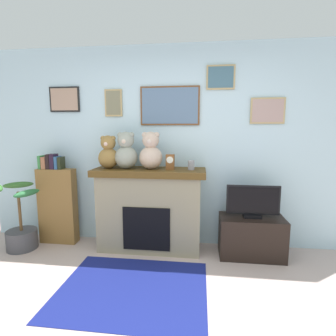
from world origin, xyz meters
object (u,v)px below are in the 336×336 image
(mantel_clock, at_px, (170,162))
(bookshelf, at_px, (57,203))
(teddy_bear_brown, at_px, (108,154))
(teddy_bear_tan, at_px, (126,152))
(potted_plant, at_px, (21,229))
(television, at_px, (253,202))
(tv_stand, at_px, (251,237))
(candle_jar, at_px, (191,165))
(fireplace, at_px, (150,209))
(teddy_bear_grey, at_px, (151,152))

(mantel_clock, bearing_deg, bookshelf, 178.13)
(teddy_bear_brown, xyz_separation_m, teddy_bear_tan, (0.23, -0.00, 0.02))
(potted_plant, relative_size, mantel_clock, 4.75)
(bookshelf, distance_m, television, 2.54)
(bookshelf, bearing_deg, teddy_bear_brown, -3.77)
(tv_stand, xyz_separation_m, candle_jar, (-0.74, 0.05, 0.86))
(potted_plant, relative_size, television, 1.42)
(candle_jar, bearing_deg, television, -4.04)
(bookshelf, relative_size, tv_stand, 1.60)
(potted_plant, xyz_separation_m, teddy_bear_tan, (1.36, 0.21, 0.99))
(television, bearing_deg, mantel_clock, 177.07)
(fireplace, height_order, teddy_bear_brown, teddy_bear_brown)
(fireplace, distance_m, potted_plant, 1.69)
(bookshelf, bearing_deg, teddy_bear_grey, -2.20)
(bookshelf, bearing_deg, candle_jar, -1.57)
(teddy_bear_brown, height_order, teddy_bear_tan, teddy_bear_tan)
(bookshelf, xyz_separation_m, teddy_bear_tan, (0.99, -0.05, 0.70))
(tv_stand, xyz_separation_m, teddy_bear_grey, (-1.24, 0.05, 1.01))
(television, bearing_deg, potted_plant, -176.87)
(potted_plant, height_order, teddy_bear_brown, teddy_bear_brown)
(mantel_clock, bearing_deg, television, -2.93)
(potted_plant, height_order, mantel_clock, mantel_clock)
(television, relative_size, teddy_bear_brown, 1.49)
(fireplace, distance_m, candle_jar, 0.78)
(tv_stand, distance_m, mantel_clock, 1.34)
(teddy_bear_brown, bearing_deg, candle_jar, 0.03)
(bookshelf, height_order, teddy_bear_brown, teddy_bear_brown)
(fireplace, distance_m, mantel_clock, 0.66)
(teddy_bear_tan, bearing_deg, teddy_bear_brown, 179.99)
(fireplace, height_order, teddy_bear_tan, teddy_bear_tan)
(mantel_clock, xyz_separation_m, teddy_bear_grey, (-0.24, 0.00, 0.12))
(candle_jar, bearing_deg, teddy_bear_brown, -179.97)
(teddy_bear_brown, distance_m, teddy_bear_grey, 0.54)
(fireplace, height_order, television, fireplace)
(candle_jar, bearing_deg, potted_plant, -174.44)
(candle_jar, distance_m, teddy_bear_brown, 1.05)
(fireplace, height_order, teddy_bear_grey, teddy_bear_grey)
(fireplace, relative_size, teddy_bear_grey, 3.02)
(teddy_bear_brown, bearing_deg, bookshelf, 176.23)
(candle_jar, height_order, teddy_bear_grey, teddy_bear_grey)
(fireplace, bearing_deg, teddy_bear_grey, -38.98)
(bookshelf, xyz_separation_m, teddy_bear_grey, (1.30, -0.05, 0.70))
(television, xyz_separation_m, teddy_bear_brown, (-1.78, 0.05, 0.55))
(candle_jar, bearing_deg, bookshelf, 178.43)
(bookshelf, height_order, television, bookshelf)
(bookshelf, xyz_separation_m, mantel_clock, (1.54, -0.05, 0.59))
(tv_stand, distance_m, teddy_bear_grey, 1.60)
(television, distance_m, candle_jar, 0.85)
(teddy_bear_brown, bearing_deg, potted_plant, -169.43)
(teddy_bear_tan, bearing_deg, tv_stand, -1.85)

